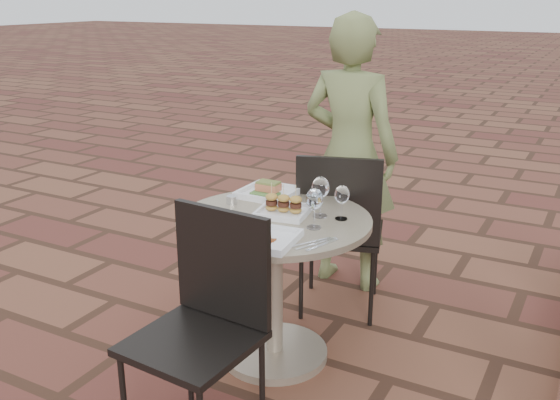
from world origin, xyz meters
The scene contains 13 objects.
ground centered at (0.00, 0.00, 0.00)m, with size 60.00×60.00×0.00m, color brown.
cafe_table centered at (0.27, -0.07, 0.48)m, with size 0.90×0.90×0.73m.
chair_far centered at (0.37, 0.47, 0.55)m, with size 0.55×0.55×0.93m.
chair_near centered at (0.30, -0.67, 0.55)m, with size 0.47×0.47×0.93m.
diner centered at (0.24, 0.90, 0.81)m, with size 0.59×0.39×1.62m, color olive.
plate_salmon centered at (0.08, 0.20, 0.75)m, with size 0.27×0.27×0.07m.
plate_sliders centered at (0.28, -0.01, 0.76)m, with size 0.26×0.26×0.15m.
plate_tuna centered at (0.37, -0.35, 0.75)m, with size 0.29×0.29×0.03m.
wine_glass_right centered at (0.48, -0.11, 0.86)m, with size 0.08×0.08×0.18m.
wine_glass_mid centered at (0.45, 0.04, 0.86)m, with size 0.08×0.08×0.19m.
wine_glass_far centered at (0.55, 0.05, 0.84)m, with size 0.07×0.07×0.16m.
steel_ramekin centered at (-0.01, 0.00, 0.75)m, with size 0.05×0.05×0.04m, color silver.
cutlery_set centered at (0.57, -0.27, 0.73)m, with size 0.10×0.22×0.00m, color silver, non-canonical shape.
Camera 1 is at (1.57, -2.43, 1.71)m, focal length 40.00 mm.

